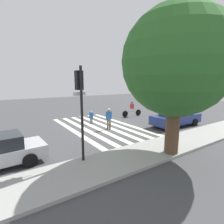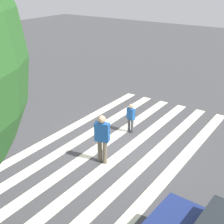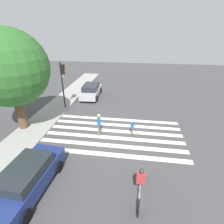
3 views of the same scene
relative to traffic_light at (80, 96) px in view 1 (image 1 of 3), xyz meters
name	(u,v)px [view 1 (image 1 of 3)]	position (x,y,z in m)	size (l,w,h in m)	color
ground_plane	(100,127)	(-3.98, -5.25, -3.11)	(60.00, 60.00, 0.00)	#444447
sidewalk_curb	(156,149)	(-3.98, 1.00, -3.04)	(36.00, 2.50, 0.14)	#9E9E99
crosswalk_stripes	(100,127)	(-3.98, -5.25, -3.11)	(5.10, 10.00, 0.01)	#F2EDCC
traffic_light	(80,96)	(0.00, 0.00, 0.00)	(0.60, 0.50, 4.44)	black
street_tree	(176,63)	(-4.15, 1.83, 1.55)	(5.23, 5.23, 7.30)	brown
pedestrian_adult_blue_shirt	(109,117)	(-4.19, -4.18, -2.15)	(0.51, 0.34, 1.70)	#6B6051
pedestrian_child_with_backpack	(91,116)	(-3.83, -6.55, -2.43)	(0.36, 0.23, 1.21)	#4C4C51
cyclist_near_curb	(132,109)	(-9.06, -7.12, -2.24)	(2.48, 0.41, 1.65)	black
car_parked_dark_suv	(176,117)	(-9.49, -1.84, -2.35)	(4.69, 2.04, 1.47)	navy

